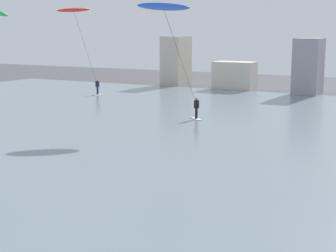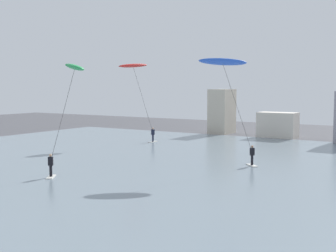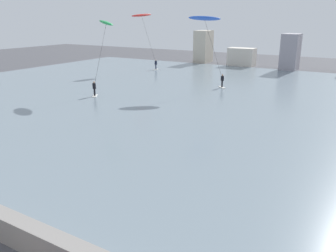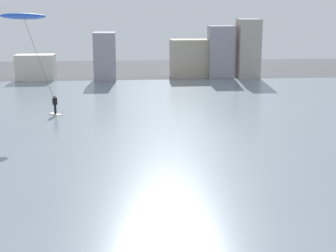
{
  "view_description": "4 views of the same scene",
  "coord_description": "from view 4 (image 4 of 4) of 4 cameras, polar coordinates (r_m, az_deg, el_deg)",
  "views": [
    {
      "loc": [
        8.99,
        2.78,
        6.6
      ],
      "look_at": [
        1.9,
        15.94,
        3.83
      ],
      "focal_mm": 54.5,
      "sensor_mm": 36.0,
      "label": 1
    },
    {
      "loc": [
        6.56,
        2.74,
        6.49
      ],
      "look_at": [
        -1.16,
        15.04,
        5.21
      ],
      "focal_mm": 49.1,
      "sensor_mm": 36.0,
      "label": 2
    },
    {
      "loc": [
        9.24,
        -2.97,
        8.5
      ],
      "look_at": [
        -0.41,
        13.03,
        2.62
      ],
      "focal_mm": 37.2,
      "sensor_mm": 36.0,
      "label": 3
    },
    {
      "loc": [
        -1.01,
        -6.11,
        9.3
      ],
      "look_at": [
        0.71,
        14.71,
        4.28
      ],
      "focal_mm": 54.7,
      "sensor_mm": 36.0,
      "label": 4
    }
  ],
  "objects": [
    {
      "name": "water_bay",
      "position": [
        37.95,
        -3.06,
        -0.63
      ],
      "size": [
        84.0,
        52.0,
        0.1
      ],
      "primitive_type": "cube",
      "color": "slate",
      "rests_on": "ground"
    },
    {
      "name": "far_shore_buildings",
      "position": [
        64.87,
        -3.37,
        7.81
      ],
      "size": [
        37.39,
        5.67,
        7.42
      ],
      "color": "beige",
      "rests_on": "ground"
    },
    {
      "name": "kitesurfer_blue",
      "position": [
        42.24,
        -15.56,
        10.99
      ],
      "size": [
        4.37,
        4.04,
        8.67
      ],
      "color": "silver",
      "rests_on": "water_bay"
    }
  ]
}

